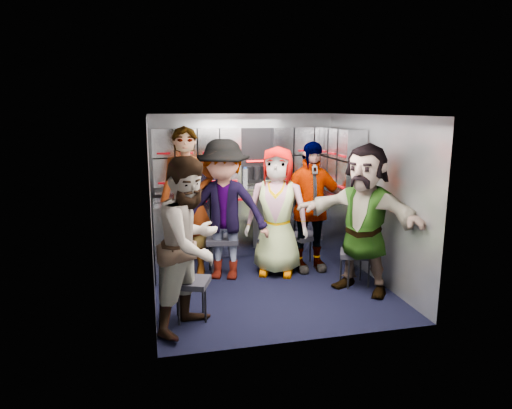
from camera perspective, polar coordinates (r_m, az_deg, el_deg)
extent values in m
plane|color=black|center=(5.88, 1.46, -9.79)|extent=(3.00, 3.00, 0.00)
cube|color=gray|center=(7.02, -1.57, 2.68)|extent=(2.80, 0.04, 2.10)
cube|color=gray|center=(5.41, -13.00, -0.41)|extent=(0.04, 3.00, 2.10)
cube|color=gray|center=(6.08, 14.39, 0.87)|extent=(0.04, 3.00, 2.10)
cube|color=silver|center=(5.47, 1.57, 11.12)|extent=(2.80, 3.00, 0.02)
cube|color=#9CA0AC|center=(6.93, -1.20, -2.12)|extent=(2.68, 0.38, 0.99)
cube|color=#9CA0AC|center=(6.09, -10.81, -4.32)|extent=(0.38, 0.76, 0.99)
cube|color=silver|center=(6.82, -1.22, 2.12)|extent=(2.68, 0.42, 0.03)
cube|color=#9CA0AC|center=(6.82, -1.34, 6.14)|extent=(2.68, 0.28, 0.82)
cube|color=#9CA0AC|center=(6.58, 10.62, 5.73)|extent=(0.28, 1.00, 0.82)
cube|color=#9CA0AC|center=(6.66, 10.64, -2.86)|extent=(0.28, 1.20, 1.00)
cube|color=#A1020A|center=(6.65, -0.86, 0.69)|extent=(2.60, 0.02, 0.03)
cube|color=black|center=(4.84, -8.19, -9.61)|extent=(0.47, 0.45, 0.06)
cylinder|color=black|center=(4.81, -9.64, -12.57)|extent=(0.02, 0.02, 0.39)
cylinder|color=black|center=(4.83, -6.35, -12.36)|extent=(0.02, 0.02, 0.39)
cylinder|color=black|center=(5.03, -9.81, -11.48)|extent=(0.02, 0.02, 0.39)
cylinder|color=black|center=(5.04, -6.67, -11.29)|extent=(0.02, 0.02, 0.39)
cube|color=black|center=(6.11, -4.26, -4.41)|extent=(0.47, 0.46, 0.07)
cylinder|color=black|center=(6.04, -5.48, -7.03)|extent=(0.03, 0.03, 0.44)
cylinder|color=black|center=(6.09, -2.59, -6.84)|extent=(0.03, 0.03, 0.44)
cylinder|color=black|center=(6.29, -5.81, -6.27)|extent=(0.03, 0.03, 0.44)
cylinder|color=black|center=(6.33, -3.03, -6.09)|extent=(0.03, 0.03, 0.44)
cube|color=black|center=(6.27, 2.16, -4.25)|extent=(0.49, 0.48, 0.06)
cylinder|color=black|center=(6.19, 1.15, -6.65)|extent=(0.02, 0.02, 0.41)
cylinder|color=black|center=(6.26, 3.72, -6.45)|extent=(0.02, 0.02, 0.41)
cylinder|color=black|center=(6.41, 0.61, -5.97)|extent=(0.02, 0.02, 0.41)
cylinder|color=black|center=(6.49, 3.09, -5.79)|extent=(0.02, 0.02, 0.41)
cube|color=black|center=(6.43, 6.04, -3.95)|extent=(0.48, 0.47, 0.06)
cylinder|color=black|center=(6.34, 5.14, -6.26)|extent=(0.02, 0.02, 0.40)
cylinder|color=black|center=(6.43, 7.55, -6.05)|extent=(0.02, 0.02, 0.40)
cylinder|color=black|center=(6.56, 4.48, -5.62)|extent=(0.02, 0.02, 0.40)
cylinder|color=black|center=(6.65, 6.82, -5.43)|extent=(0.02, 0.02, 0.40)
cube|color=black|center=(5.83, 12.32, -6.04)|extent=(0.48, 0.47, 0.06)
cylinder|color=black|center=(5.74, 11.49, -8.52)|extent=(0.02, 0.02, 0.39)
cylinder|color=black|center=(5.86, 13.93, -8.23)|extent=(0.02, 0.02, 0.39)
cylinder|color=black|center=(5.94, 10.56, -7.78)|extent=(0.02, 0.02, 0.39)
cylinder|color=black|center=(6.05, 12.93, -7.51)|extent=(0.02, 0.02, 0.39)
imported|color=black|center=(6.05, -8.62, 0.36)|extent=(0.82, 0.65, 1.96)
imported|color=black|center=(4.52, -8.16, -4.99)|extent=(1.04, 1.07, 1.74)
imported|color=black|center=(5.83, -4.05, -0.71)|extent=(1.33, 1.03, 1.81)
imported|color=black|center=(6.00, 2.64, -0.86)|extent=(0.97, 0.81, 1.70)
imported|color=black|center=(6.16, 6.68, -0.32)|extent=(1.04, 0.45, 1.76)
imported|color=black|center=(5.54, 13.33, -1.77)|extent=(1.46, 1.62, 1.79)
cylinder|color=white|center=(6.64, -7.79, 2.90)|extent=(0.07, 0.07, 0.24)
cylinder|color=white|center=(6.74, -1.35, 3.33)|extent=(0.07, 0.07, 0.28)
cylinder|color=white|center=(6.91, 4.08, 3.37)|extent=(0.07, 0.07, 0.25)
cylinder|color=#C6B18C|center=(6.68, -4.85, 2.47)|extent=(0.07, 0.07, 0.11)
cylinder|color=#C6B18C|center=(6.98, 5.90, 2.79)|extent=(0.09, 0.09, 0.09)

